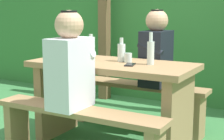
# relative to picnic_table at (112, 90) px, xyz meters

# --- Properties ---
(hedge_backdrop) EXTENTS (6.40, 0.95, 2.07)m
(hedge_backdrop) POSITION_rel_picnic_table_xyz_m (0.00, 2.09, 0.53)
(hedge_backdrop) COLOR #357937
(hedge_backdrop) RESTS_ON ground_plane
(pergola_post_left) EXTENTS (0.12, 0.12, 1.97)m
(pergola_post_left) POSITION_rel_picnic_table_xyz_m (-0.90, 1.39, 0.48)
(pergola_post_left) COLOR brown
(pergola_post_left) RESTS_ON ground_plane
(picnic_table) EXTENTS (1.40, 0.64, 0.74)m
(picnic_table) POSITION_rel_picnic_table_xyz_m (0.00, 0.00, 0.00)
(picnic_table) COLOR #9E7A51
(picnic_table) RESTS_ON ground_plane
(bench_near) EXTENTS (1.40, 0.24, 0.47)m
(bench_near) POSITION_rel_picnic_table_xyz_m (0.00, -0.51, -0.17)
(bench_near) COLOR #9E7A51
(bench_near) RESTS_ON ground_plane
(bench_far) EXTENTS (1.40, 0.24, 0.47)m
(bench_far) POSITION_rel_picnic_table_xyz_m (0.00, 0.51, -0.17)
(bench_far) COLOR #9E7A51
(bench_far) RESTS_ON ground_plane
(person_white_shirt) EXTENTS (0.25, 0.35, 0.72)m
(person_white_shirt) POSITION_rel_picnic_table_xyz_m (-0.06, -0.51, 0.29)
(person_white_shirt) COLOR silver
(person_white_shirt) RESTS_ON bench_near
(person_black_coat) EXTENTS (0.25, 0.35, 0.72)m
(person_black_coat) POSITION_rel_picnic_table_xyz_m (0.19, 0.51, 0.29)
(person_black_coat) COLOR black
(person_black_coat) RESTS_ON bench_far
(drinking_glass) EXTENTS (0.06, 0.06, 0.08)m
(drinking_glass) POSITION_rel_picnic_table_xyz_m (0.12, 0.06, 0.28)
(drinking_glass) COLOR silver
(drinking_glass) RESTS_ON picnic_table
(bottle_left) EXTENTS (0.06, 0.06, 0.26)m
(bottle_left) POSITION_rel_picnic_table_xyz_m (0.33, 0.04, 0.34)
(bottle_left) COLOR silver
(bottle_left) RESTS_ON picnic_table
(bottle_right) EXTENTS (0.07, 0.07, 0.20)m
(bottle_right) POSITION_rel_picnic_table_xyz_m (0.05, 0.08, 0.32)
(bottle_right) COLOR silver
(bottle_right) RESTS_ON picnic_table
(bottle_center) EXTENTS (0.06, 0.06, 0.24)m
(bottle_center) POSITION_rel_picnic_table_xyz_m (-0.17, -0.06, 0.34)
(bottle_center) COLOR silver
(bottle_center) RESTS_ON picnic_table
(cell_phone) EXTENTS (0.10, 0.15, 0.01)m
(cell_phone) POSITION_rel_picnic_table_xyz_m (0.20, -0.07, 0.24)
(cell_phone) COLOR black
(cell_phone) RESTS_ON picnic_table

